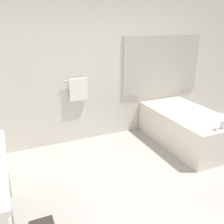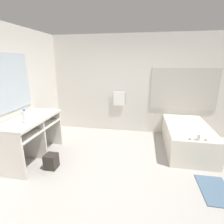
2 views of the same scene
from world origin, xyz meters
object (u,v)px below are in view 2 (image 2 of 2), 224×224
object	(u,v)px
soap_dispenser	(23,115)
waste_bin	(51,161)
water_bottle_1	(25,117)
bathtub	(187,136)

from	to	relation	value
soap_dispenser	waste_bin	distance (m)	1.06
water_bottle_1	waste_bin	world-z (taller)	water_bottle_1
waste_bin	bathtub	bearing A→B (deg)	25.00
bathtub	waste_bin	bearing A→B (deg)	-155.00
bathtub	water_bottle_1	bearing A→B (deg)	-157.87
water_bottle_1	soap_dispenser	xyz separation A→B (m)	(-0.19, 0.20, -0.04)
bathtub	water_bottle_1	world-z (taller)	water_bottle_1
bathtub	soap_dispenser	size ratio (longest dim) A/B	9.33
soap_dispenser	waste_bin	bearing A→B (deg)	-17.80
bathtub	soap_dispenser	xyz separation A→B (m)	(-3.35, -1.08, 0.67)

